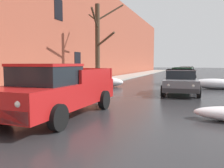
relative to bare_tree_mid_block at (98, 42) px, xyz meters
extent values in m
cube|color=#A8A399|center=(-1.16, -0.14, -3.38)|extent=(2.73, 80.00, 0.15)
cube|color=#9E4C38|center=(-3.03, -0.14, 1.66)|extent=(0.60, 80.00, 10.23)
cube|color=black|center=(-2.74, 1.56, -1.48)|extent=(0.08, 1.10, 1.60)
cube|color=black|center=(-2.74, -1.33, 2.41)|extent=(0.08, 1.10, 1.60)
ellipsoid|color=white|center=(8.53, 0.58, -3.10)|extent=(3.11, 1.16, 0.71)
ellipsoid|color=white|center=(9.04, 0.74, -3.21)|extent=(0.60, 0.50, 0.50)
ellipsoid|color=white|center=(0.79, -0.59, -3.10)|extent=(2.92, 1.19, 0.72)
ellipsoid|color=white|center=(0.03, -0.47, -3.21)|extent=(0.59, 0.50, 0.50)
cylinder|color=#423323|center=(-0.08, 0.04, -0.27)|extent=(0.37, 0.37, 6.38)
cylinder|color=#423323|center=(0.80, -0.46, 0.12)|extent=(1.90, 1.17, 0.99)
cylinder|color=#423323|center=(-0.61, 0.40, 1.95)|extent=(1.17, 0.84, 0.82)
cylinder|color=#423323|center=(0.73, 0.76, 2.36)|extent=(1.77, 1.58, 1.46)
cylinder|color=#423323|center=(0.14, -0.95, 1.63)|extent=(0.62, 2.09, 1.22)
cube|color=red|center=(3.05, -10.15, -2.72)|extent=(1.93, 5.21, 0.76)
cube|color=black|center=(3.05, -10.88, -2.02)|extent=(1.68, 1.67, 0.64)
cube|color=red|center=(3.05, -10.88, -1.74)|extent=(1.72, 1.73, 0.08)
cube|color=red|center=(3.96, -9.12, -2.12)|extent=(0.12, 2.49, 0.44)
cube|color=red|center=(2.16, -9.11, -2.12)|extent=(0.12, 2.49, 0.44)
cube|color=red|center=(3.07, -7.61, -2.12)|extent=(1.80, 0.11, 0.44)
sphere|color=white|center=(3.65, -12.74, -2.60)|extent=(0.16, 0.16, 0.16)
cylinder|color=black|center=(4.01, -11.72, -3.10)|extent=(0.22, 0.72, 0.72)
cylinder|color=black|center=(2.07, -11.71, -3.10)|extent=(0.22, 0.72, 0.72)
cylinder|color=black|center=(4.03, -8.60, -3.10)|extent=(0.22, 0.72, 0.72)
cylinder|color=black|center=(2.09, -8.59, -3.10)|extent=(0.22, 0.72, 0.72)
cube|color=slate|center=(6.48, -3.13, -2.86)|extent=(2.10, 4.06, 0.60)
cube|color=black|center=(6.47, -2.93, -2.30)|extent=(1.70, 2.16, 0.52)
cube|color=slate|center=(6.47, -2.93, -2.07)|extent=(1.74, 2.20, 0.06)
cube|color=#303032|center=(6.64, -5.03, -3.04)|extent=(1.75, 0.26, 0.22)
cube|color=#303032|center=(6.32, -1.22, -3.04)|extent=(1.75, 0.26, 0.22)
cylinder|color=black|center=(7.49, -4.26, -3.16)|extent=(0.23, 0.61, 0.60)
cylinder|color=black|center=(5.67, -4.41, -3.16)|extent=(0.23, 0.61, 0.60)
cylinder|color=black|center=(7.29, -1.84, -3.16)|extent=(0.23, 0.61, 0.60)
cylinder|color=black|center=(5.47, -1.99, -3.16)|extent=(0.23, 0.61, 0.60)
sphere|color=silver|center=(7.22, -5.01, -2.78)|extent=(0.14, 0.14, 0.14)
sphere|color=silver|center=(6.07, -5.11, -2.78)|extent=(0.14, 0.14, 0.14)
cube|color=#1E5633|center=(6.23, 3.21, -2.86)|extent=(1.93, 3.99, 0.60)
cube|color=black|center=(6.24, 3.40, -2.30)|extent=(1.60, 2.10, 0.52)
cube|color=#1E5633|center=(6.24, 3.40, -2.07)|extent=(1.64, 2.14, 0.06)
cube|color=black|center=(6.15, 1.30, -3.04)|extent=(1.73, 0.20, 0.22)
cube|color=black|center=(6.32, 5.11, -3.04)|extent=(1.73, 0.20, 0.22)
cylinder|color=black|center=(7.08, 1.95, -3.16)|extent=(0.21, 0.61, 0.60)
cylinder|color=black|center=(5.28, 2.03, -3.16)|extent=(0.21, 0.61, 0.60)
cylinder|color=black|center=(7.19, 4.38, -3.16)|extent=(0.21, 0.61, 0.60)
cylinder|color=black|center=(5.39, 4.46, -3.16)|extent=(0.21, 0.61, 0.60)
sphere|color=silver|center=(6.72, 1.25, -2.78)|extent=(0.14, 0.14, 0.14)
sphere|color=silver|center=(5.58, 1.30, -2.78)|extent=(0.14, 0.14, 0.14)
cube|color=silver|center=(6.29, 9.20, -2.86)|extent=(1.92, 4.28, 0.60)
cube|color=black|center=(6.27, 9.41, -2.30)|extent=(1.55, 2.27, 0.52)
cube|color=silver|center=(6.27, 9.41, -2.07)|extent=(1.58, 2.31, 0.06)
cube|color=slate|center=(6.43, 7.17, -3.04)|extent=(1.59, 0.23, 0.22)
cube|color=slate|center=(6.14, 11.24, -3.04)|extent=(1.59, 0.23, 0.22)
cylinder|color=black|center=(7.21, 7.97, -3.16)|extent=(0.22, 0.61, 0.60)
cylinder|color=black|center=(5.55, 7.85, -3.16)|extent=(0.22, 0.61, 0.60)
cylinder|color=black|center=(7.02, 10.56, -3.16)|extent=(0.22, 0.61, 0.60)
cylinder|color=black|center=(5.36, 10.44, -3.16)|extent=(0.22, 0.61, 0.60)
sphere|color=silver|center=(6.96, 7.18, -2.78)|extent=(0.14, 0.14, 0.14)
sphere|color=silver|center=(5.91, 7.10, -2.78)|extent=(0.14, 0.14, 0.14)
camera|label=1|loc=(7.38, -16.75, -1.68)|focal=36.84mm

